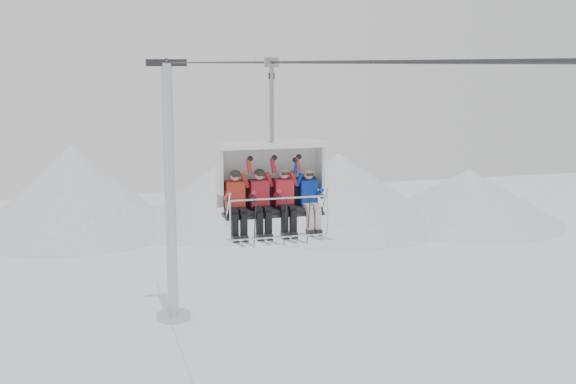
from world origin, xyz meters
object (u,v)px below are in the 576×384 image
object	(u,v)px
skier_center_left	(260,200)
skier_far_left	(236,201)
lift_tower_right	(171,211)
skier_far_right	(310,198)
chairlift_carrier	(271,177)
skier_center_right	(285,198)

from	to	relation	value
skier_center_left	skier_far_left	bearing A→B (deg)	180.00
lift_tower_right	skier_far_right	world-z (taller)	lift_tower_right
chairlift_carrier	skier_far_right	bearing A→B (deg)	-20.00
chairlift_carrier	skier_center_right	distance (m)	0.62
skier_center_right	skier_far_right	size ratio (longest dim) A/B	1.00
lift_tower_right	skier_far_left	xyz separation A→B (m)	(-0.88, -20.83, 4.44)
chairlift_carrier	lift_tower_right	bearing A→B (deg)	90.00
chairlift_carrier	skier_center_left	distance (m)	0.64
chairlift_carrier	skier_center_right	world-z (taller)	chairlift_carrier
lift_tower_right	skier_center_left	bearing A→B (deg)	-90.88
skier_far_left	skier_far_right	xyz separation A→B (m)	(1.74, -0.01, -0.03)
chairlift_carrier	skier_center_right	size ratio (longest dim) A/B	2.36
lift_tower_right	chairlift_carrier	bearing A→B (deg)	-90.00
skier_far_right	skier_center_right	bearing A→B (deg)	179.32
skier_center_right	skier_center_left	bearing A→B (deg)	180.00
lift_tower_right	skier_far_right	size ratio (longest dim) A/B	7.99
lift_tower_right	skier_far_right	distance (m)	21.32
skier_far_left	skier_center_left	xyz separation A→B (m)	(0.56, 0.00, 0.00)
skier_center_right	skier_far_right	bearing A→B (deg)	-0.68
chairlift_carrier	skier_center_left	bearing A→B (deg)	-136.48
lift_tower_right	skier_center_right	distance (m)	21.30
skier_center_right	chairlift_carrier	bearing A→B (deg)	130.92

